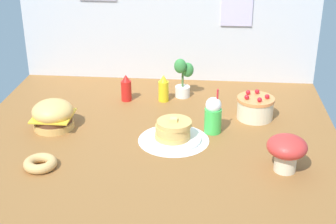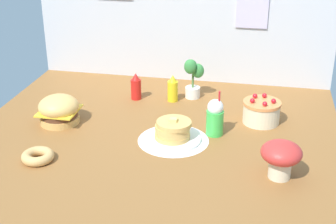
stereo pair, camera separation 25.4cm
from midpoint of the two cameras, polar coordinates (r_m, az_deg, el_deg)
ground_plane at (r=261.55cm, az=-4.60°, el=-3.45°), size 198.81×185.42×2.00cm
back_wall at (r=330.34cm, az=-2.28°, el=11.83°), size 198.81×4.20×96.83cm
doily_mat at (r=259.28cm, az=-2.15°, el=-3.34°), size 37.56×37.56×0.40cm
burger at (r=279.86cm, az=-15.74°, el=-0.40°), size 22.64×22.64×16.33cm
pancake_stack at (r=257.09cm, az=-2.21°, el=-2.37°), size 29.03×29.03×12.55cm
layer_cake at (r=283.71cm, az=7.58°, el=0.45°), size 21.31×21.31×15.54cm
ketchup_bottle at (r=307.41cm, az=-7.23°, el=2.67°), size 6.49×6.49×17.07cm
mustard_bottle at (r=304.66cm, az=-2.91°, el=2.63°), size 6.49×6.49×17.07cm
cream_soda_cup at (r=264.01cm, az=2.52°, el=-0.44°), size 9.39×9.39×25.61cm
donut_pink_glaze at (r=244.85cm, az=-17.52°, el=-5.76°), size 15.88×15.88×4.78cm
potted_plant at (r=308.73cm, az=-0.65°, el=4.16°), size 12.35×10.20×26.04cm
mushroom_stool at (r=231.22cm, az=10.57°, el=-4.41°), size 18.78×18.78×17.93cm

